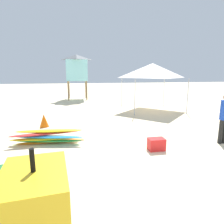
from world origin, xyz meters
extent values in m
plane|color=beige|center=(0.00, 0.00, 0.00)|extent=(80.00, 80.00, 0.00)
cube|color=gold|center=(-2.23, -0.85, 0.90)|extent=(0.92, 1.18, 0.60)
cylinder|color=black|center=(-2.23, -0.85, 1.35)|extent=(0.07, 0.07, 0.30)
cylinder|color=black|center=(-2.35, -0.31, 0.30)|extent=(0.62, 0.25, 0.60)
ellipsoid|color=orange|center=(-2.59, 3.50, 0.04)|extent=(2.30, 0.36, 0.08)
ellipsoid|color=green|center=(-2.71, 3.37, 0.12)|extent=(2.34, 0.66, 0.08)
ellipsoid|color=yellow|center=(-2.77, 3.36, 0.20)|extent=(2.30, 0.35, 0.08)
ellipsoid|color=#268CCC|center=(-2.70, 3.31, 0.28)|extent=(2.45, 0.77, 0.08)
ellipsoid|color=red|center=(-2.75, 3.43, 0.36)|extent=(2.37, 0.57, 0.08)
ellipsoid|color=yellow|center=(-2.64, 3.44, 0.44)|extent=(2.27, 0.46, 0.08)
cylinder|color=black|center=(3.11, 2.40, 0.42)|extent=(0.14, 0.14, 0.83)
cylinder|color=#B2B2B7|center=(1.48, 7.11, 1.03)|extent=(0.05, 0.05, 2.06)
cylinder|color=#B2B2B7|center=(4.67, 7.11, 1.03)|extent=(0.05, 0.05, 2.06)
cylinder|color=#B2B2B7|center=(1.48, 10.29, 1.03)|extent=(0.05, 0.05, 2.06)
cylinder|color=#B2B2B7|center=(4.67, 10.29, 1.03)|extent=(0.05, 0.05, 2.06)
pyramid|color=silver|center=(3.07, 8.70, 2.50)|extent=(3.19, 3.19, 0.89)
cylinder|color=olive|center=(-2.37, 13.92, 0.83)|extent=(0.12, 0.12, 1.65)
cylinder|color=olive|center=(-0.81, 13.92, 0.83)|extent=(0.12, 0.12, 1.65)
cylinder|color=olive|center=(-2.37, 15.48, 0.83)|extent=(0.12, 0.12, 1.65)
cylinder|color=olive|center=(-0.81, 15.48, 0.83)|extent=(0.12, 0.12, 1.65)
cube|color=#90DEE5|center=(-1.59, 14.70, 2.55)|extent=(1.80, 1.80, 1.80)
pyramid|color=#4C5156|center=(-1.59, 14.70, 3.68)|extent=(1.98, 1.98, 0.45)
cone|color=orange|center=(-3.15, 5.62, 0.29)|extent=(0.41, 0.41, 0.58)
cube|color=red|center=(0.73, 2.24, 0.19)|extent=(0.51, 0.33, 0.38)
camera|label=1|loc=(-1.67, -3.20, 2.41)|focal=31.29mm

